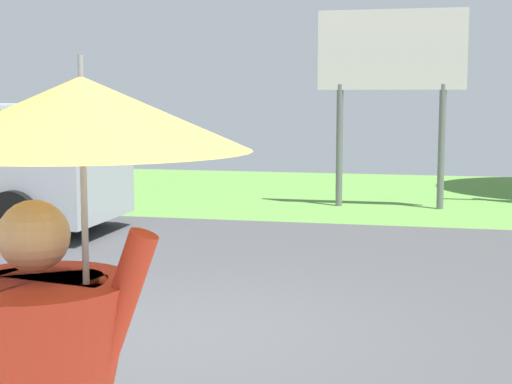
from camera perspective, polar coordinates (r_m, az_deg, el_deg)
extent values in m
cube|color=#424244|center=(8.75, -1.53, -6.62)|extent=(40.00, 8.00, 0.10)
cube|color=#5A8D3D|center=(16.51, 5.37, -0.19)|extent=(40.00, 8.00, 0.10)
cylinder|color=#B22D1E|center=(2.62, -15.36, -13.14)|extent=(0.44, 0.44, 0.65)
sphere|color=tan|center=(2.50, -15.71, -3.06)|extent=(0.22, 0.22, 0.22)
cylinder|color=#B22D1E|center=(2.42, -9.66, -7.83)|extent=(0.24, 0.09, 0.45)
cylinder|color=gray|center=(2.42, -12.23, -2.44)|extent=(0.02, 0.02, 0.75)
cone|color=gold|center=(2.38, -12.44, 5.52)|extent=(1.01, 1.01, 0.22)
cylinder|color=gray|center=(2.38, -12.52, 8.41)|extent=(0.02, 0.02, 0.10)
cube|color=#2D3842|center=(11.93, -16.24, 3.94)|extent=(0.10, 1.70, 0.77)
cylinder|color=black|center=(12.75, -12.53, -0.51)|extent=(0.76, 0.28, 0.76)
cylinder|color=black|center=(10.99, -16.98, -1.83)|extent=(0.76, 0.28, 0.76)
cylinder|color=slate|center=(14.41, 6.03, 3.35)|extent=(0.12, 0.12, 2.20)
cylinder|color=slate|center=(14.31, 13.21, 3.18)|extent=(0.12, 0.12, 2.20)
cube|color=silver|center=(14.32, 9.75, 10.07)|extent=(2.60, 0.10, 1.40)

